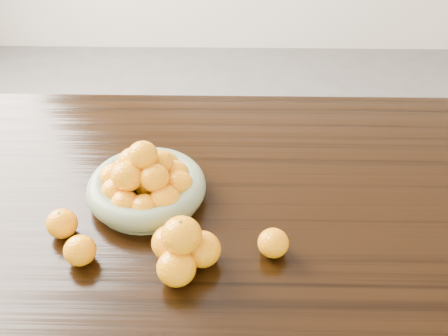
{
  "coord_description": "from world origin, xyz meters",
  "views": [
    {
      "loc": [
        0.04,
        -1.08,
        1.68
      ],
      "look_at": [
        0.03,
        -0.02,
        0.83
      ],
      "focal_mm": 40.0,
      "sensor_mm": 36.0,
      "label": 1
    }
  ],
  "objects_px": {
    "fruit_bowl": "(146,183)",
    "loose_orange_0": "(62,223)",
    "dining_table": "(216,208)",
    "orange_pyramid": "(183,248)"
  },
  "relations": [
    {
      "from": "dining_table",
      "to": "fruit_bowl",
      "type": "height_order",
      "value": "fruit_bowl"
    },
    {
      "from": "dining_table",
      "to": "loose_orange_0",
      "type": "distance_m",
      "value": 0.44
    },
    {
      "from": "dining_table",
      "to": "orange_pyramid",
      "type": "xyz_separation_m",
      "value": [
        -0.07,
        -0.29,
        0.15
      ]
    },
    {
      "from": "fruit_bowl",
      "to": "loose_orange_0",
      "type": "height_order",
      "value": "fruit_bowl"
    },
    {
      "from": "fruit_bowl",
      "to": "dining_table",
      "type": "bearing_deg",
      "value": 15.87
    },
    {
      "from": "dining_table",
      "to": "fruit_bowl",
      "type": "xyz_separation_m",
      "value": [
        -0.18,
        -0.05,
        0.14
      ]
    },
    {
      "from": "orange_pyramid",
      "to": "loose_orange_0",
      "type": "bearing_deg",
      "value": 162.72
    },
    {
      "from": "dining_table",
      "to": "loose_orange_0",
      "type": "relative_size",
      "value": 25.3
    },
    {
      "from": "orange_pyramid",
      "to": "dining_table",
      "type": "bearing_deg",
      "value": 77.26
    },
    {
      "from": "fruit_bowl",
      "to": "orange_pyramid",
      "type": "distance_m",
      "value": 0.27
    }
  ]
}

